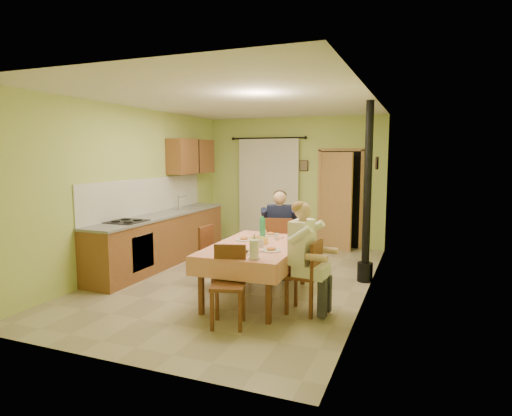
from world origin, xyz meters
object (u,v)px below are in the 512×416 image
at_px(man_far, 279,224).
at_px(chair_far, 279,260).
at_px(stove_flue, 367,217).
at_px(chair_right, 304,291).
at_px(man_right, 304,244).
at_px(dining_table, 257,271).
at_px(chair_left, 215,268).
at_px(chair_near, 228,302).

bearing_deg(man_far, chair_far, -90.00).
bearing_deg(chair_far, stove_flue, -2.59).
relative_size(chair_right, man_right, 0.67).
relative_size(chair_right, stove_flue, 0.33).
xyz_separation_m(dining_table, chair_far, (-0.03, 1.06, -0.09)).
xyz_separation_m(dining_table, chair_right, (0.76, -0.32, -0.09)).
bearing_deg(man_right, chair_far, 34.30).
distance_m(chair_far, man_far, 0.59).
bearing_deg(man_right, stove_flue, -13.39).
bearing_deg(stove_flue, chair_left, -151.60).
relative_size(dining_table, chair_left, 2.13).
bearing_deg(stove_flue, man_right, -108.29).
bearing_deg(man_right, chair_left, 75.10).
relative_size(dining_table, chair_right, 2.11).
xyz_separation_m(dining_table, stove_flue, (1.30, 1.34, 0.65)).
distance_m(chair_far, stove_flue, 1.55).
height_order(chair_near, chair_right, chair_near).
relative_size(chair_left, stove_flue, 0.33).
xyz_separation_m(dining_table, chair_near, (0.04, -1.04, -0.09)).
xyz_separation_m(dining_table, man_far, (-0.04, 1.08, 0.50)).
xyz_separation_m(chair_right, man_far, (-0.80, 1.40, 0.59)).
bearing_deg(chair_left, man_right, 74.64).
bearing_deg(chair_near, chair_far, -104.32).
bearing_deg(man_far, chair_right, -74.97).
xyz_separation_m(chair_left, stove_flue, (2.07, 1.12, 0.74)).
bearing_deg(man_far, stove_flue, -3.22).
height_order(chair_right, man_right, man_right).
distance_m(chair_right, chair_left, 1.63).
relative_size(chair_far, chair_left, 1.08).
bearing_deg(dining_table, man_far, 90.61).
height_order(man_right, stove_flue, stove_flue).
bearing_deg(chair_far, chair_near, -102.60).
height_order(man_far, stove_flue, stove_flue).
xyz_separation_m(chair_far, man_right, (0.78, -1.38, 0.59)).
xyz_separation_m(chair_near, stove_flue, (1.26, 2.38, 0.74)).
height_order(chair_far, chair_near, chair_far).
xyz_separation_m(chair_near, man_far, (-0.08, 2.12, 0.59)).
height_order(man_far, man_right, same).
height_order(chair_far, man_far, man_far).
distance_m(chair_near, chair_left, 1.50).
relative_size(dining_table, chair_near, 2.11).
distance_m(dining_table, stove_flue, 1.98).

